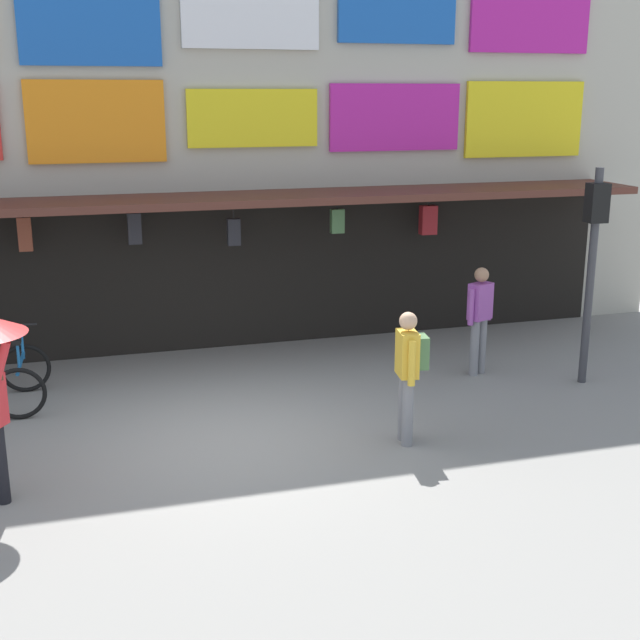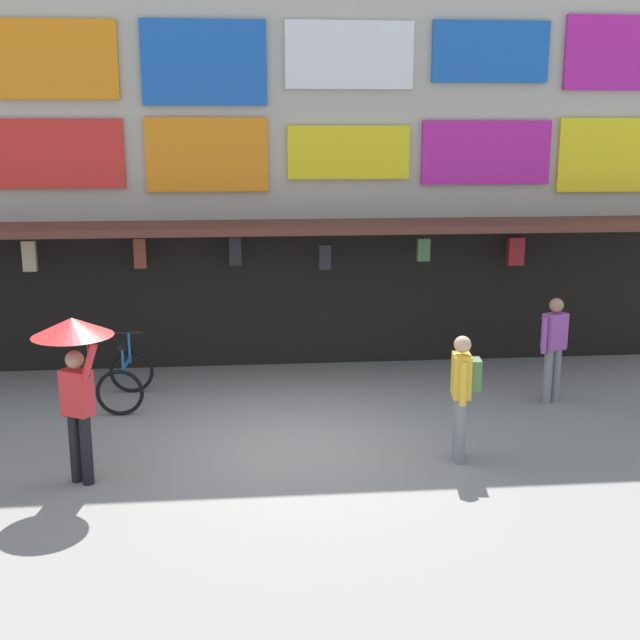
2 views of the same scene
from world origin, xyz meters
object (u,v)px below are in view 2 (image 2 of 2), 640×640
object	(u,v)px
bicycle_parked	(126,379)
pedestrian_with_umbrella	(74,354)
pedestrian_in_green	(554,344)
pedestrian_in_white	(463,389)

from	to	relation	value
bicycle_parked	pedestrian_with_umbrella	distance (m)	3.21
pedestrian_in_green	pedestrian_with_umbrella	bearing A→B (deg)	-160.69
bicycle_parked	pedestrian_in_white	bearing A→B (deg)	-30.28
bicycle_parked	pedestrian_in_white	distance (m)	5.42
bicycle_parked	pedestrian_with_umbrella	xyz separation A→B (m)	(-0.14, -2.95, 1.25)
pedestrian_in_green	pedestrian_in_white	bearing A→B (deg)	-133.38
pedestrian_in_white	pedestrian_in_green	xyz separation A→B (m)	(2.04, 2.16, -0.04)
pedestrian_in_white	pedestrian_in_green	distance (m)	2.97
bicycle_parked	pedestrian_with_umbrella	size ratio (longest dim) A/B	0.57
pedestrian_with_umbrella	pedestrian_in_white	size ratio (longest dim) A/B	1.24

